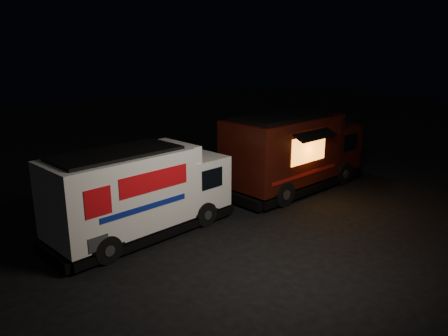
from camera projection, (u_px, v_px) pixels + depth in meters
ground at (249, 221)px, 15.72m from camera, size 80.00×80.00×0.00m
white_truck at (143, 191)px, 14.29m from camera, size 6.87×3.52×2.97m
red_truck at (295, 151)px, 18.94m from camera, size 7.53×3.81×3.34m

